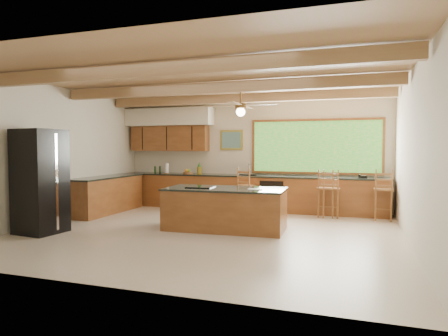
% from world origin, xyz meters
% --- Properties ---
extents(ground, '(7.20, 7.20, 0.00)m').
position_xyz_m(ground, '(0.00, 0.00, 0.00)').
color(ground, beige).
rests_on(ground, ground).
extents(room_shell, '(7.27, 6.54, 3.02)m').
position_xyz_m(room_shell, '(-0.17, 0.65, 2.21)').
color(room_shell, beige).
rests_on(room_shell, ground).
extents(counter_run, '(7.12, 3.10, 1.25)m').
position_xyz_m(counter_run, '(-0.82, 2.52, 0.46)').
color(counter_run, brown).
rests_on(counter_run, ground).
extents(island, '(2.45, 1.25, 0.85)m').
position_xyz_m(island, '(0.22, 0.36, 0.42)').
color(island, brown).
rests_on(island, ground).
extents(refrigerator, '(0.85, 0.83, 2.00)m').
position_xyz_m(refrigerator, '(-3.05, -1.09, 1.00)').
color(refrigerator, black).
rests_on(refrigerator, ground).
extents(bar_stool_a, '(0.49, 0.49, 1.14)m').
position_xyz_m(bar_stool_a, '(0.10, 2.39, 0.68)').
color(bar_stool_a, brown).
rests_on(bar_stool_a, ground).
extents(bar_stool_b, '(0.42, 0.42, 1.13)m').
position_xyz_m(bar_stool_b, '(2.15, 2.39, 0.67)').
color(bar_stool_b, brown).
rests_on(bar_stool_b, ground).
extents(bar_stool_c, '(0.41, 0.41, 1.14)m').
position_xyz_m(bar_stool_c, '(2.04, 2.39, 0.68)').
color(bar_stool_c, brown).
rests_on(bar_stool_c, ground).
extents(bar_stool_d, '(0.43, 0.43, 1.17)m').
position_xyz_m(bar_stool_d, '(3.30, 2.39, 0.69)').
color(bar_stool_d, brown).
rests_on(bar_stool_d, ground).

